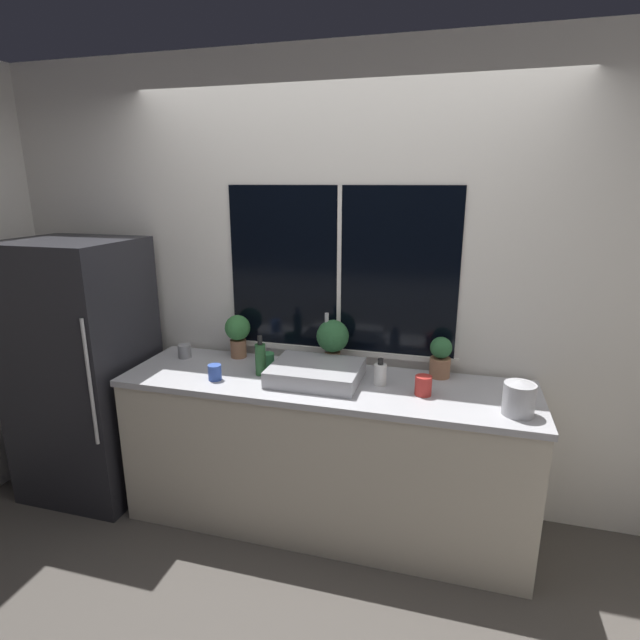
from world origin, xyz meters
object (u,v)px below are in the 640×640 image
at_px(potted_plant_center, 333,338).
at_px(potted_plant_right, 440,357).
at_px(bottle_tall, 260,359).
at_px(mug_blue, 215,372).
at_px(soap_bottle, 380,374).
at_px(refrigerator, 84,370).
at_px(mug_red, 423,386).
at_px(sink, 316,372).
at_px(mug_green, 267,360).
at_px(potted_plant_left, 238,332).
at_px(kettle, 519,398).
at_px(mug_grey, 185,351).

bearing_deg(potted_plant_center, potted_plant_right, 0.00).
bearing_deg(bottle_tall, potted_plant_center, 33.86).
height_order(potted_plant_right, mug_blue, potted_plant_right).
xyz_separation_m(soap_bottle, mug_blue, (-0.90, -0.18, -0.02)).
relative_size(refrigerator, mug_red, 15.99).
xyz_separation_m(sink, mug_green, (-0.34, 0.12, -0.00)).
bearing_deg(mug_red, refrigerator, -179.90).
bearing_deg(potted_plant_left, soap_bottle, -12.52).
relative_size(potted_plant_left, mug_blue, 3.11).
bearing_deg(bottle_tall, soap_bottle, 3.06).
bearing_deg(bottle_tall, kettle, -6.05).
bearing_deg(mug_red, potted_plant_center, 153.23).
xyz_separation_m(bottle_tall, mug_red, (0.92, -0.04, -0.05)).
bearing_deg(mug_green, kettle, -11.26).
xyz_separation_m(soap_bottle, mug_grey, (-1.25, 0.11, -0.02)).
relative_size(sink, potted_plant_left, 1.81).
distance_m(mug_red, kettle, 0.46).
relative_size(soap_bottle, mug_blue, 1.72).
bearing_deg(potted_plant_left, potted_plant_right, 0.00).
xyz_separation_m(soap_bottle, mug_green, (-0.69, 0.09, -0.02)).
height_order(soap_bottle, mug_red, soap_bottle).
xyz_separation_m(potted_plant_center, potted_plant_right, (0.63, 0.00, -0.05)).
bearing_deg(potted_plant_right, mug_grey, -176.29).
distance_m(sink, potted_plant_right, 0.70).
bearing_deg(kettle, refrigerator, 177.67).
height_order(mug_red, kettle, kettle).
height_order(sink, potted_plant_center, sink).
xyz_separation_m(sink, potted_plant_center, (0.03, 0.23, 0.13)).
xyz_separation_m(mug_green, kettle, (1.38, -0.27, 0.04)).
bearing_deg(mug_green, mug_red, -10.17).
distance_m(potted_plant_center, potted_plant_right, 0.63).
bearing_deg(potted_plant_center, sink, -98.42).
relative_size(refrigerator, potted_plant_center, 5.74).
bearing_deg(mug_green, mug_grey, 178.73).
bearing_deg(mug_grey, bottle_tall, -13.92).
bearing_deg(soap_bottle, refrigerator, -177.63).
bearing_deg(mug_grey, mug_red, -6.85).
relative_size(mug_red, kettle, 0.59).
relative_size(sink, mug_red, 4.80).
xyz_separation_m(mug_grey, mug_blue, (0.35, -0.28, 0.00)).
relative_size(bottle_tall, mug_red, 2.28).
distance_m(potted_plant_center, mug_red, 0.63).
height_order(mug_grey, mug_red, mug_red).
distance_m(mug_green, mug_blue, 0.34).
xyz_separation_m(sink, potted_plant_left, (-0.58, 0.23, 0.12)).
bearing_deg(potted_plant_left, sink, -22.07).
height_order(potted_plant_left, bottle_tall, potted_plant_left).
relative_size(refrigerator, bottle_tall, 7.02).
bearing_deg(mug_red, mug_green, 169.83).
bearing_deg(mug_green, sink, -19.59).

